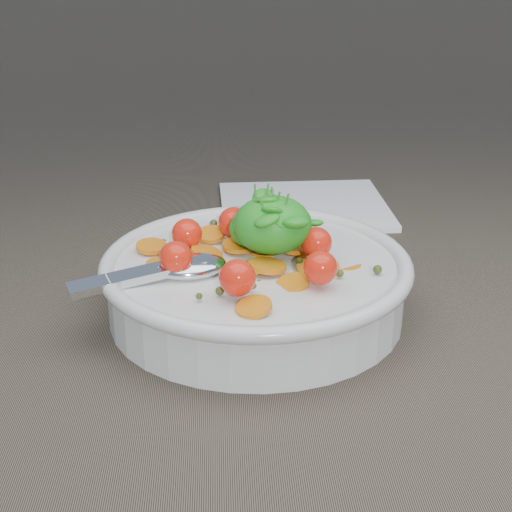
{
  "coord_description": "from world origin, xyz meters",
  "views": [
    {
      "loc": [
        -0.02,
        -0.56,
        0.28
      ],
      "look_at": [
        0.0,
        -0.02,
        0.05
      ],
      "focal_mm": 55.0,
      "sensor_mm": 36.0,
      "label": 1
    }
  ],
  "objects": [
    {
      "name": "bowl",
      "position": [
        0.0,
        -0.02,
        0.03
      ],
      "size": [
        0.25,
        0.23,
        0.1
      ],
      "color": "silver",
      "rests_on": "ground"
    },
    {
      "name": "ground",
      "position": [
        0.0,
        0.0,
        0.0
      ],
      "size": [
        6.0,
        6.0,
        0.0
      ],
      "primitive_type": "plane",
      "color": "brown",
      "rests_on": "ground"
    },
    {
      "name": "napkin",
      "position": [
        0.07,
        0.21,
        0.0
      ],
      "size": [
        0.17,
        0.15,
        0.01
      ],
      "primitive_type": "cube",
      "rotation": [
        0.0,
        0.0,
        0.03
      ],
      "color": "white",
      "rests_on": "ground"
    }
  ]
}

